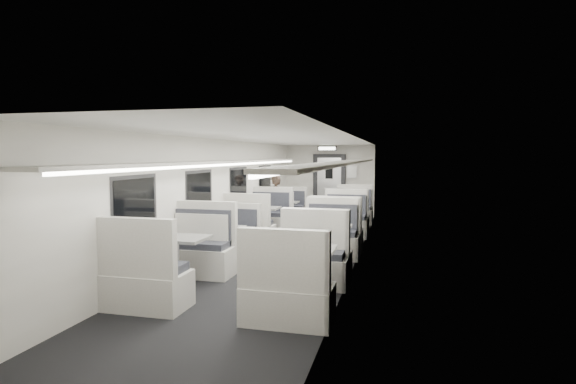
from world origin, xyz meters
The scene contains 19 objects.
room centered at (0.00, 0.00, 1.20)m, with size 3.24×12.24×2.64m.
booth_left_a centered at (-1.00, 3.74, 0.35)m, with size 0.98×1.98×1.06m.
booth_left_b centered at (-1.00, 1.34, 0.41)m, with size 1.12×2.28×1.22m.
booth_left_c centered at (-1.00, -1.06, 0.35)m, with size 0.97×1.96×1.05m.
booth_left_d centered at (-1.00, -2.93, 0.42)m, with size 1.16×2.36×1.26m.
booth_right_a centered at (1.00, 3.55, 0.39)m, with size 1.08×2.19×1.17m.
booth_right_b centered at (1.00, 1.37, 0.40)m, with size 1.10×2.23×1.19m.
booth_right_c centered at (1.00, -1.02, 0.40)m, with size 1.11×2.24×1.20m.
booth_right_d centered at (1.00, -3.03, 0.40)m, with size 1.11×2.25×1.20m.
passenger centered at (-0.96, 2.63, 0.76)m, with size 0.55×0.36×1.52m, color black.
window_a centered at (-1.49, 3.40, 1.35)m, with size 0.02×1.18×0.84m, color black.
window_b centered at (-1.49, 1.20, 1.35)m, with size 0.02×1.18×0.84m, color black.
window_c centered at (-1.49, -1.00, 1.35)m, with size 0.02×1.18×0.84m, color black.
window_d centered at (-1.49, -3.20, 1.35)m, with size 0.02×1.18×0.84m, color black.
luggage_rack_left centered at (-1.24, -0.30, 1.92)m, with size 0.46×10.40×0.09m.
luggage_rack_right centered at (1.24, -0.30, 1.92)m, with size 0.46×10.40×0.09m.
vestibule_door centered at (0.00, 5.93, 1.04)m, with size 1.10×0.13×2.10m.
exit_sign centered at (0.00, 5.44, 2.28)m, with size 0.62×0.12×0.16m.
wall_notice centered at (0.75, 5.92, 1.50)m, with size 0.32×0.02×0.40m, color white.
Camera 1 is at (2.30, -9.06, 2.06)m, focal length 28.00 mm.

